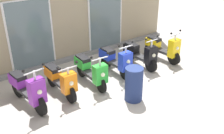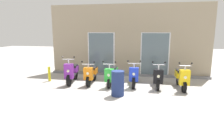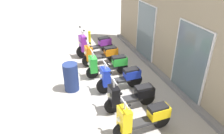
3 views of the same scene
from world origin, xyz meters
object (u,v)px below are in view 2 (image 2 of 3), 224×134
at_px(scooter_purple, 72,72).
at_px(curb_bollard, 49,74).
at_px(scooter_yellow, 182,78).
at_px(trash_bin, 118,83).
at_px(scooter_black, 157,77).
at_px(scooter_orange, 91,74).
at_px(scooter_green, 112,74).
at_px(scooter_blue, 134,75).

relative_size(scooter_purple, curb_bollard, 2.40).
xyz_separation_m(scooter_yellow, trash_bin, (-2.48, -1.31, 0.00)).
height_order(scooter_black, trash_bin, scooter_black).
bearing_deg(scooter_black, scooter_orange, -179.91).
bearing_deg(scooter_orange, scooter_yellow, -1.41).
xyz_separation_m(scooter_green, scooter_yellow, (2.95, -0.06, -0.01)).
bearing_deg(scooter_yellow, scooter_green, 178.93).
relative_size(scooter_purple, trash_bin, 1.79).
relative_size(scooter_orange, curb_bollard, 2.21).
bearing_deg(curb_bollard, scooter_green, -1.93).
height_order(scooter_blue, scooter_yellow, scooter_yellow).
distance_m(scooter_green, scooter_blue, 0.99).
relative_size(scooter_green, scooter_black, 1.02).
xyz_separation_m(scooter_blue, trash_bin, (-0.52, -1.47, 0.01)).
bearing_deg(scooter_purple, trash_bin, -30.60).
bearing_deg(scooter_blue, scooter_orange, -178.28).
xyz_separation_m(scooter_orange, trash_bin, (1.43, -1.41, 0.02)).
bearing_deg(scooter_yellow, curb_bollard, 178.49).
height_order(scooter_purple, scooter_blue, scooter_purple).
bearing_deg(scooter_blue, scooter_black, -3.11).
height_order(scooter_purple, scooter_black, scooter_purple).
distance_m(scooter_blue, curb_bollard, 4.06).
bearing_deg(scooter_purple, curb_bollard, 175.83).
distance_m(scooter_orange, scooter_yellow, 3.91).
bearing_deg(trash_bin, scooter_blue, 70.50).
bearing_deg(scooter_black, scooter_yellow, -5.92).
xyz_separation_m(scooter_blue, scooter_yellow, (1.96, -0.15, 0.00)).
relative_size(scooter_orange, scooter_black, 1.00).
bearing_deg(scooter_orange, scooter_blue, 1.72).
distance_m(scooter_purple, curb_bollard, 1.20).
bearing_deg(scooter_yellow, scooter_orange, 178.59).
xyz_separation_m(scooter_purple, curb_bollard, (-1.19, 0.09, -0.14)).
bearing_deg(scooter_blue, trash_bin, -109.50).
relative_size(scooter_yellow, curb_bollard, 2.21).
height_order(scooter_blue, curb_bollard, scooter_blue).
bearing_deg(curb_bollard, trash_bin, -22.62).
height_order(scooter_orange, scooter_yellow, scooter_yellow).
bearing_deg(scooter_yellow, scooter_blue, 175.49).
bearing_deg(scooter_orange, scooter_black, 0.09).
relative_size(scooter_green, scooter_yellow, 1.02).
height_order(scooter_green, scooter_yellow, scooter_yellow).
relative_size(scooter_black, curb_bollard, 2.21).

